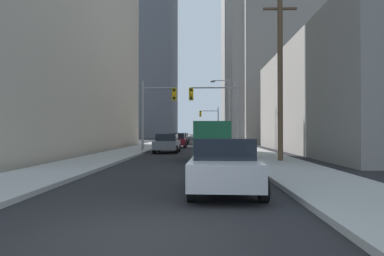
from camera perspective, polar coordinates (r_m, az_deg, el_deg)
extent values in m
plane|color=black|center=(5.49, -9.84, -18.72)|extent=(400.00, 400.00, 0.00)
cube|color=#9E9E99|center=(55.46, -4.48, -2.30)|extent=(3.16, 160.00, 0.15)
cube|color=#9E9E99|center=(55.28, 5.79, -2.31)|extent=(3.16, 160.00, 0.15)
cube|color=#195938|center=(19.55, 3.57, -1.78)|extent=(2.16, 5.26, 1.90)
cube|color=black|center=(22.15, 3.35, -0.56)|extent=(1.76, 0.08, 0.60)
cylinder|color=black|center=(21.25, 0.83, -4.25)|extent=(0.24, 0.72, 0.72)
cylinder|color=black|center=(21.30, 6.02, -4.24)|extent=(0.24, 0.72, 0.72)
cylinder|color=black|center=(17.93, 0.67, -4.93)|extent=(0.24, 0.72, 0.72)
cylinder|color=black|center=(18.00, 6.81, -4.90)|extent=(0.24, 0.72, 0.72)
cube|color=#B7BABF|center=(9.31, 5.57, -7.16)|extent=(1.96, 4.27, 0.65)
cube|color=black|center=(9.12, 5.62, -3.52)|extent=(1.66, 1.96, 0.55)
cylinder|color=black|center=(10.67, 0.40, -8.08)|extent=(0.22, 0.64, 0.64)
cylinder|color=black|center=(10.77, 9.72, -8.01)|extent=(0.22, 0.64, 0.64)
cylinder|color=black|center=(8.01, -0.06, -10.58)|extent=(0.22, 0.64, 0.64)
cylinder|color=black|center=(8.15, 12.39, -10.40)|extent=(0.22, 0.64, 0.64)
cube|color=slate|center=(26.26, -4.37, -2.93)|extent=(1.86, 4.23, 0.65)
cube|color=black|center=(26.09, -4.41, -1.63)|extent=(1.61, 1.92, 0.55)
cylinder|color=black|center=(27.71, -5.86, -3.48)|extent=(0.22, 0.64, 0.64)
cylinder|color=black|center=(27.53, -2.28, -3.50)|extent=(0.22, 0.64, 0.64)
cylinder|color=black|center=(25.05, -6.67, -3.79)|extent=(0.22, 0.64, 0.64)
cylinder|color=black|center=(24.86, -2.72, -3.81)|extent=(0.22, 0.64, 0.64)
cube|color=maroon|center=(34.73, -2.61, -2.37)|extent=(1.87, 4.23, 0.65)
cube|color=black|center=(34.57, -2.63, -1.38)|extent=(1.61, 1.92, 0.55)
cylinder|color=black|center=(36.15, -3.82, -2.81)|extent=(0.22, 0.64, 0.64)
cylinder|color=black|center=(36.03, -1.08, -2.82)|extent=(0.22, 0.64, 0.64)
cylinder|color=black|center=(33.48, -4.26, -2.99)|extent=(0.22, 0.64, 0.64)
cylinder|color=black|center=(33.34, -1.31, -3.00)|extent=(0.22, 0.64, 0.64)
cube|color=black|center=(42.80, -1.97, -2.04)|extent=(1.95, 4.26, 0.65)
cube|color=black|center=(42.64, -1.99, -1.24)|extent=(1.65, 1.96, 0.55)
cylinder|color=black|center=(44.21, -2.98, -2.41)|extent=(0.22, 0.64, 0.64)
cylinder|color=black|center=(44.10, -0.74, -2.42)|extent=(0.22, 0.64, 0.64)
cylinder|color=black|center=(41.53, -3.28, -2.53)|extent=(0.22, 0.64, 0.64)
cylinder|color=black|center=(41.42, -0.90, -2.54)|extent=(0.22, 0.64, 0.64)
cube|color=navy|center=(48.86, -1.64, -1.86)|extent=(1.81, 4.21, 0.65)
cube|color=black|center=(48.70, -1.65, -1.16)|extent=(1.59, 1.91, 0.55)
cylinder|color=black|center=(50.26, -2.53, -2.20)|extent=(0.22, 0.64, 0.64)
cylinder|color=black|center=(50.16, -0.56, -2.20)|extent=(0.22, 0.64, 0.64)
cylinder|color=black|center=(47.58, -2.77, -2.29)|extent=(0.22, 0.64, 0.64)
cylinder|color=black|center=(47.48, -0.69, -2.29)|extent=(0.22, 0.64, 0.64)
cylinder|color=gray|center=(27.82, -8.66, 2.05)|extent=(0.18, 0.18, 6.00)
cylinder|color=gray|center=(27.83, -5.92, 7.01)|extent=(2.68, 0.12, 0.12)
cube|color=gold|center=(27.61, -3.15, 5.97)|extent=(0.38, 0.30, 1.05)
sphere|color=black|center=(27.49, -3.18, 6.72)|extent=(0.24, 0.24, 0.24)
sphere|color=#F9A514|center=(27.45, -3.18, 6.01)|extent=(0.24, 0.24, 0.24)
sphere|color=black|center=(27.41, -3.18, 5.31)|extent=(0.24, 0.24, 0.24)
cylinder|color=gray|center=(27.52, 7.84, 2.08)|extent=(0.18, 0.18, 6.00)
cylinder|color=gray|center=(27.60, 3.85, 7.07)|extent=(3.82, 0.12, 0.12)
cube|color=gold|center=(27.53, -0.15, 5.99)|extent=(0.38, 0.30, 1.05)
sphere|color=black|center=(27.40, -0.16, 6.74)|extent=(0.24, 0.24, 0.24)
sphere|color=#F9A514|center=(27.36, -0.16, 6.03)|extent=(0.24, 0.24, 0.24)
sphere|color=black|center=(27.32, -0.16, 5.32)|extent=(0.24, 0.24, 0.24)
cylinder|color=gray|center=(58.15, 4.61, 0.66)|extent=(0.18, 0.18, 6.00)
cylinder|color=gray|center=(58.20, 3.05, 3.02)|extent=(3.17, 0.12, 0.12)
cube|color=gold|center=(58.15, 1.49, 2.51)|extent=(0.38, 0.30, 1.05)
sphere|color=black|center=(58.00, 1.49, 2.85)|extent=(0.24, 0.24, 0.24)
sphere|color=#F9A514|center=(57.98, 1.49, 2.51)|extent=(0.24, 0.24, 0.24)
sphere|color=black|center=(57.96, 1.49, 2.18)|extent=(0.24, 0.24, 0.24)
cylinder|color=brown|center=(18.33, 15.22, 9.33)|extent=(0.28, 0.28, 9.73)
cube|color=brown|center=(19.24, 15.19, 19.56)|extent=(1.80, 0.12, 0.12)
cylinder|color=gray|center=(35.77, 6.59, 2.66)|extent=(0.16, 0.16, 7.50)
cylinder|color=gray|center=(36.08, 5.13, 8.30)|extent=(1.81, 0.10, 0.10)
ellipsoid|color=#4C4C51|center=(36.03, 3.67, 8.15)|extent=(0.56, 0.32, 0.20)
cube|color=#4C515B|center=(100.83, -7.87, 18.46)|extent=(16.09, 23.95, 69.30)
cube|color=gray|center=(57.15, 20.47, 12.49)|extent=(24.23, 19.61, 29.26)
cube|color=gray|center=(97.48, 10.76, 12.93)|extent=(17.36, 18.58, 49.04)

